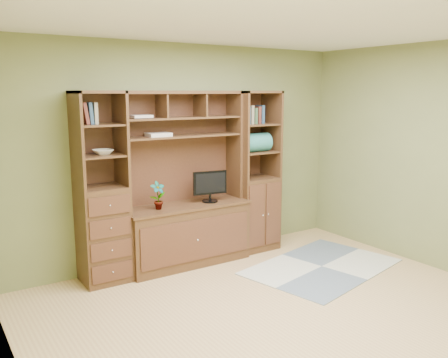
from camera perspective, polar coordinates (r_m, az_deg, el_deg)
room at (r=4.16m, az=8.47°, el=0.13°), size 4.60×4.10×2.64m
center_hutch at (r=5.54m, az=-4.57°, el=-0.10°), size 1.54×0.53×2.05m
left_tower at (r=5.19m, az=-14.53°, el=-1.14°), size 0.50×0.45×2.05m
right_tower at (r=6.12m, az=3.71°, el=0.91°), size 0.55×0.45×2.05m
rug at (r=5.80m, az=11.68°, el=-10.28°), size 1.98×1.53×0.01m
monitor at (r=5.67m, az=-1.71°, el=-0.21°), size 0.45×0.26×0.52m
orchid at (r=5.37m, az=-7.95°, el=-1.98°), size 0.17×0.11×0.32m
magazines at (r=5.42m, az=-7.90°, el=5.31°), size 0.26×0.19×0.04m
bowl at (r=5.14m, az=-14.37°, el=3.18°), size 0.21×0.21×0.05m
blanket_teal at (r=6.00m, az=3.69°, el=4.41°), size 0.40×0.23×0.23m
blanket_red at (r=6.21m, az=4.23°, el=4.35°), size 0.32×0.18×0.18m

